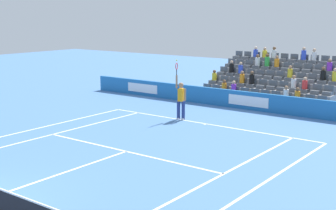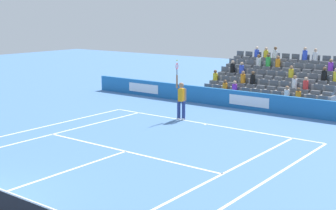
# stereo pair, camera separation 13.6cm
# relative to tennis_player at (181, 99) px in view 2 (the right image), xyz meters

# --- Properties ---
(line_baseline) EXTENTS (10.97, 0.10, 0.01)m
(line_baseline) POSITION_rel_tennis_player_xyz_m (-1.48, 0.04, -0.99)
(line_baseline) COLOR white
(line_baseline) RESTS_ON ground
(line_service) EXTENTS (8.23, 0.10, 0.01)m
(line_service) POSITION_rel_tennis_player_xyz_m (-1.48, 5.53, -0.99)
(line_service) COLOR white
(line_service) RESTS_ON ground
(line_centre_service) EXTENTS (0.10, 6.40, 0.01)m
(line_centre_service) POSITION_rel_tennis_player_xyz_m (-1.48, 8.73, -0.99)
(line_centre_service) COLOR white
(line_centre_service) RESTS_ON ground
(line_singles_sideline_left) EXTENTS (0.10, 11.89, 0.01)m
(line_singles_sideline_left) POSITION_rel_tennis_player_xyz_m (2.63, 5.99, -0.99)
(line_singles_sideline_left) COLOR white
(line_singles_sideline_left) RESTS_ON ground
(line_singles_sideline_right) EXTENTS (0.10, 11.89, 0.01)m
(line_singles_sideline_right) POSITION_rel_tennis_player_xyz_m (-5.60, 5.99, -0.99)
(line_singles_sideline_right) COLOR white
(line_singles_sideline_right) RESTS_ON ground
(line_doubles_sideline_left) EXTENTS (0.10, 11.89, 0.01)m
(line_doubles_sideline_left) POSITION_rel_tennis_player_xyz_m (4.00, 5.99, -0.99)
(line_doubles_sideline_left) COLOR white
(line_doubles_sideline_left) RESTS_ON ground
(line_doubles_sideline_right) EXTENTS (0.10, 11.89, 0.01)m
(line_doubles_sideline_right) POSITION_rel_tennis_player_xyz_m (-6.97, 5.99, -0.99)
(line_doubles_sideline_right) COLOR white
(line_doubles_sideline_right) RESTS_ON ground
(line_centre_mark) EXTENTS (0.10, 0.20, 0.01)m
(line_centre_mark) POSITION_rel_tennis_player_xyz_m (-1.48, 0.14, -0.99)
(line_centre_mark) COLOR white
(line_centre_mark) RESTS_ON ground
(sponsor_barrier) EXTENTS (21.61, 0.22, 0.94)m
(sponsor_barrier) POSITION_rel_tennis_player_xyz_m (-1.48, -4.09, -0.52)
(sponsor_barrier) COLOR #1E66AD
(sponsor_barrier) RESTS_ON ground
(tennis_player) EXTENTS (0.54, 0.42, 2.85)m
(tennis_player) POSITION_rel_tennis_player_xyz_m (0.00, 0.00, 0.00)
(tennis_player) COLOR navy
(tennis_player) RESTS_ON ground
(stadium_stand) EXTENTS (7.44, 4.75, 3.04)m
(stadium_stand) POSITION_rel_tennis_player_xyz_m (-1.49, -7.65, -0.16)
(stadium_stand) COLOR gray
(stadium_stand) RESTS_ON ground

